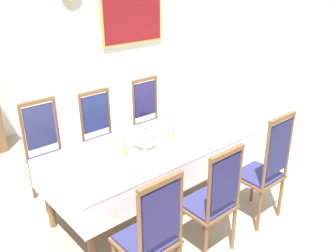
% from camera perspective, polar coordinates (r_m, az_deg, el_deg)
% --- Properties ---
extents(ground, '(7.74, 6.26, 0.04)m').
position_cam_1_polar(ground, '(4.09, -0.82, -13.90)').
color(ground, '#AFA290').
extents(back_wall, '(7.74, 0.08, 3.38)m').
position_cam_1_polar(back_wall, '(6.08, -21.40, 14.61)').
color(back_wall, silver).
rests_on(back_wall, ground).
extents(dining_table, '(2.16, 1.02, 0.76)m').
position_cam_1_polar(dining_table, '(3.84, -2.78, -4.07)').
color(dining_table, brown).
rests_on(dining_table, ground).
extents(tablecloth, '(2.18, 1.04, 0.31)m').
position_cam_1_polar(tablecloth, '(3.84, -2.78, -4.03)').
color(tablecloth, white).
rests_on(tablecloth, dining_table).
extents(chair_south_a, '(0.44, 0.42, 1.13)m').
position_cam_1_polar(chair_south_a, '(2.92, -2.71, -16.67)').
color(chair_south_a, brown).
rests_on(chair_south_a, ground).
extents(chair_north_a, '(0.44, 0.42, 1.16)m').
position_cam_1_polar(chair_north_a, '(4.28, -18.31, -3.75)').
color(chair_north_a, brown).
rests_on(chair_north_a, ground).
extents(chair_south_b, '(0.44, 0.42, 1.12)m').
position_cam_1_polar(chair_south_b, '(3.31, 7.00, -11.46)').
color(chair_south_b, brown).
rests_on(chair_south_b, ground).
extents(chair_north_b, '(0.44, 0.42, 1.12)m').
position_cam_1_polar(chair_north_b, '(4.56, -10.27, -1.38)').
color(chair_north_b, brown).
rests_on(chair_north_b, ground).
extents(chair_south_c, '(0.44, 0.42, 1.21)m').
position_cam_1_polar(chair_south_c, '(3.82, 14.98, -6.40)').
color(chair_south_c, brown).
rests_on(chair_south_c, ground).
extents(chair_north_c, '(0.44, 0.42, 1.13)m').
position_cam_1_polar(chair_north_c, '(4.96, -2.65, 1.11)').
color(chair_north_c, brown).
rests_on(chair_north_c, ground).
extents(soup_tureen, '(0.28, 0.28, 0.22)m').
position_cam_1_polar(soup_tureen, '(3.73, -3.47, -1.77)').
color(soup_tureen, white).
rests_on(soup_tureen, tablecloth).
extents(candlestick_west, '(0.07, 0.07, 0.32)m').
position_cam_1_polar(candlestick_west, '(3.58, -6.89, -2.74)').
color(candlestick_west, gold).
rests_on(candlestick_west, tablecloth).
extents(candlestick_east, '(0.07, 0.07, 0.37)m').
position_cam_1_polar(candlestick_east, '(3.93, 0.85, 0.32)').
color(candlestick_east, gold).
rests_on(candlestick_east, tablecloth).
extents(bowl_near_left, '(0.19, 0.19, 0.04)m').
position_cam_1_polar(bowl_near_left, '(3.33, -3.72, -6.73)').
color(bowl_near_left, white).
rests_on(bowl_near_left, tablecloth).
extents(bowl_near_right, '(0.20, 0.20, 0.04)m').
position_cam_1_polar(bowl_near_right, '(3.74, 4.20, -3.16)').
color(bowl_near_right, white).
rests_on(bowl_near_right, tablecloth).
extents(bowl_far_left, '(0.19, 0.19, 0.04)m').
position_cam_1_polar(bowl_far_left, '(4.14, -4.46, -0.43)').
color(bowl_far_left, white).
rests_on(bowl_far_left, tablecloth).
extents(spoon_primary, '(0.04, 0.18, 0.01)m').
position_cam_1_polar(spoon_primary, '(3.29, -5.79, -7.55)').
color(spoon_primary, gold).
rests_on(spoon_primary, tablecloth).
extents(spoon_secondary, '(0.04, 0.18, 0.01)m').
position_cam_1_polar(spoon_secondary, '(3.85, 5.30, -2.69)').
color(spoon_secondary, gold).
rests_on(spoon_secondary, tablecloth).
extents(framed_painting, '(1.35, 0.05, 1.06)m').
position_cam_1_polar(framed_painting, '(6.95, -5.58, 16.98)').
color(framed_painting, '#D1B251').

